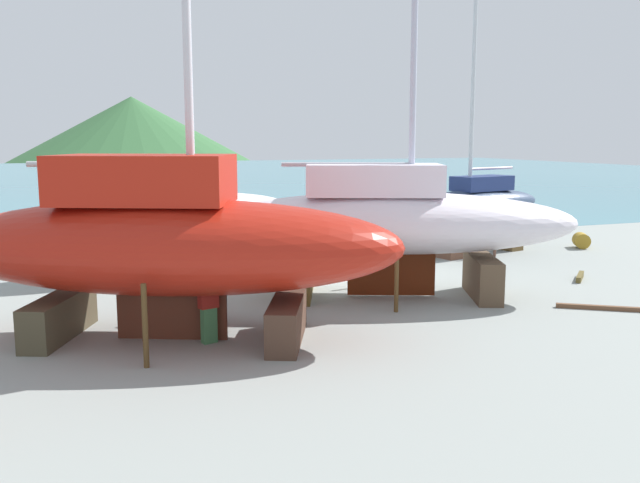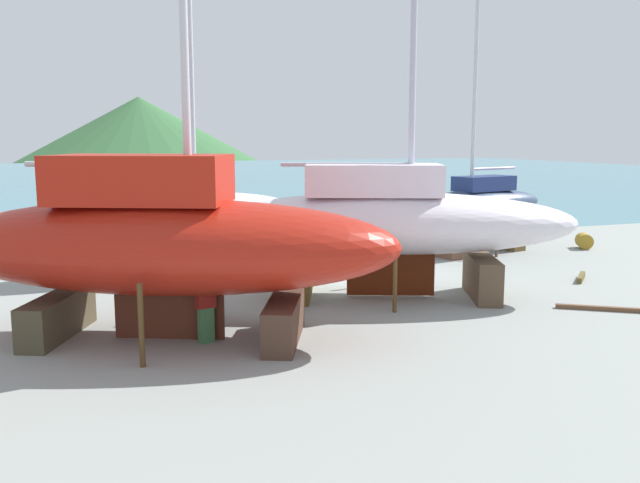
{
  "view_description": "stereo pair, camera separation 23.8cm",
  "coord_description": "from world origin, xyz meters",
  "px_view_note": "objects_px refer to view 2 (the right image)",
  "views": [
    {
      "loc": [
        -9.55,
        -21.05,
        4.75
      ],
      "look_at": [
        -1.83,
        -0.47,
        1.36
      ],
      "focal_mm": 37.99,
      "sensor_mm": 36.0,
      "label": 1
    },
    {
      "loc": [
        -9.33,
        -21.13,
        4.75
      ],
      "look_at": [
        -1.83,
        -0.47,
        1.36
      ],
      "focal_mm": 37.99,
      "sensor_mm": 36.0,
      "label": 2
    }
  ],
  "objects_px": {
    "sailboat_large_starboard": "(165,241)",
    "sailboat_far_slipway": "(478,206)",
    "sailboat_small_center": "(390,221)",
    "barrel_tipped_left": "(584,241)",
    "sailboat_mid_port": "(182,215)",
    "worker": "(206,306)"
  },
  "relations": [
    {
      "from": "sailboat_small_center",
      "to": "barrel_tipped_left",
      "type": "height_order",
      "value": "sailboat_small_center"
    },
    {
      "from": "sailboat_small_center",
      "to": "sailboat_large_starboard",
      "type": "height_order",
      "value": "sailboat_large_starboard"
    },
    {
      "from": "sailboat_small_center",
      "to": "sailboat_mid_port",
      "type": "distance_m",
      "value": 8.53
    },
    {
      "from": "sailboat_large_starboard",
      "to": "barrel_tipped_left",
      "type": "xyz_separation_m",
      "value": [
        18.7,
        7.35,
        -2.03
      ]
    },
    {
      "from": "sailboat_far_slipway",
      "to": "barrel_tipped_left",
      "type": "bearing_deg",
      "value": 159.35
    },
    {
      "from": "sailboat_far_slipway",
      "to": "barrel_tipped_left",
      "type": "xyz_separation_m",
      "value": [
        5.04,
        -0.61,
        -1.64
      ]
    },
    {
      "from": "sailboat_large_starboard",
      "to": "barrel_tipped_left",
      "type": "bearing_deg",
      "value": 45.09
    },
    {
      "from": "sailboat_mid_port",
      "to": "worker",
      "type": "xyz_separation_m",
      "value": [
        -0.93,
        -9.56,
        -1.07
      ]
    },
    {
      "from": "sailboat_small_center",
      "to": "barrel_tipped_left",
      "type": "xyz_separation_m",
      "value": [
        11.87,
        5.25,
        -1.97
      ]
    },
    {
      "from": "sailboat_mid_port",
      "to": "barrel_tipped_left",
      "type": "relative_size",
      "value": 21.38
    },
    {
      "from": "sailboat_mid_port",
      "to": "sailboat_large_starboard",
      "type": "bearing_deg",
      "value": -122.59
    },
    {
      "from": "sailboat_mid_port",
      "to": "sailboat_large_starboard",
      "type": "relative_size",
      "value": 0.81
    },
    {
      "from": "sailboat_small_center",
      "to": "sailboat_mid_port",
      "type": "height_order",
      "value": "sailboat_small_center"
    },
    {
      "from": "sailboat_small_center",
      "to": "barrel_tipped_left",
      "type": "distance_m",
      "value": 13.13
    },
    {
      "from": "sailboat_small_center",
      "to": "sailboat_far_slipway",
      "type": "distance_m",
      "value": 9.0
    },
    {
      "from": "sailboat_small_center",
      "to": "sailboat_large_starboard",
      "type": "xyz_separation_m",
      "value": [
        -6.83,
        -2.1,
        0.06
      ]
    },
    {
      "from": "sailboat_large_starboard",
      "to": "worker",
      "type": "height_order",
      "value": "sailboat_large_starboard"
    },
    {
      "from": "sailboat_far_slipway",
      "to": "barrel_tipped_left",
      "type": "relative_size",
      "value": 15.1
    },
    {
      "from": "sailboat_far_slipway",
      "to": "worker",
      "type": "xyz_separation_m",
      "value": [
        -12.86,
        -8.58,
        -1.09
      ]
    },
    {
      "from": "sailboat_small_center",
      "to": "sailboat_large_starboard",
      "type": "bearing_deg",
      "value": -140.81
    },
    {
      "from": "sailboat_large_starboard",
      "to": "sailboat_far_slipway",
      "type": "bearing_deg",
      "value": 53.85
    },
    {
      "from": "sailboat_far_slipway",
      "to": "sailboat_mid_port",
      "type": "bearing_deg",
      "value": -18.49
    }
  ]
}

